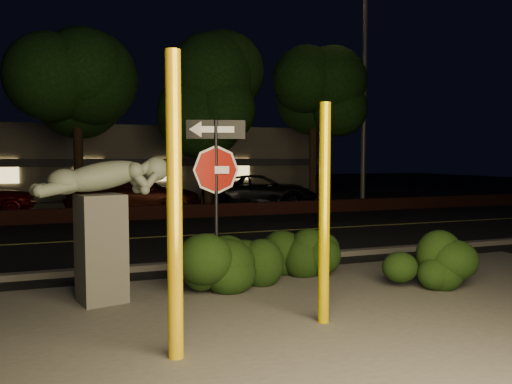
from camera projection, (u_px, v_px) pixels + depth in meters
ground at (157, 224)px, 17.09m from camera, size 90.00×90.00×0.00m
patio at (277, 324)px, 6.74m from camera, size 14.00×6.00×0.02m
road at (173, 236)px, 14.27m from camera, size 80.00×8.00×0.01m
lane_marking at (173, 236)px, 14.26m from camera, size 80.00×0.12×0.00m
curb at (207, 263)px, 10.41m from camera, size 80.00×0.25×0.12m
brick_wall at (152, 212)px, 18.29m from camera, size 40.00×0.35×0.50m
parking_lot at (136, 205)px, 23.67m from camera, size 40.00×12.00×0.01m
building at (121, 162)px, 31.04m from camera, size 22.00×10.20×4.00m
tree_far_b at (76, 57)px, 18.85m from camera, size 5.20×5.20×8.41m
tree_far_c at (207, 73)px, 20.17m from camera, size 4.80×4.80×7.84m
tree_far_d at (313, 87)px, 22.32m from camera, size 4.40×4.40×7.42m
yellow_pole_left at (174, 208)px, 5.47m from camera, size 0.17×0.17×3.42m
yellow_pole_right at (324, 214)px, 6.68m from camera, size 0.15×0.15×2.99m
signpost at (216, 170)px, 8.27m from camera, size 0.95×0.26×2.87m
sculpture at (103, 213)px, 7.70m from camera, size 2.12×1.04×2.27m
hedge_center at (229, 258)px, 8.43m from camera, size 2.21×1.17×1.11m
hedge_right at (299, 250)px, 9.47m from camera, size 1.62×1.03×0.99m
hedge_far_right at (427, 261)px, 8.50m from camera, size 1.66×1.32×1.00m
streetlight at (359, 69)px, 22.13m from camera, size 1.46×0.85×10.43m
parked_car_darkred at (135, 194)px, 20.15m from camera, size 5.69×2.99×1.57m
parked_car_dark at (260, 191)px, 22.85m from camera, size 5.81×4.31×1.47m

